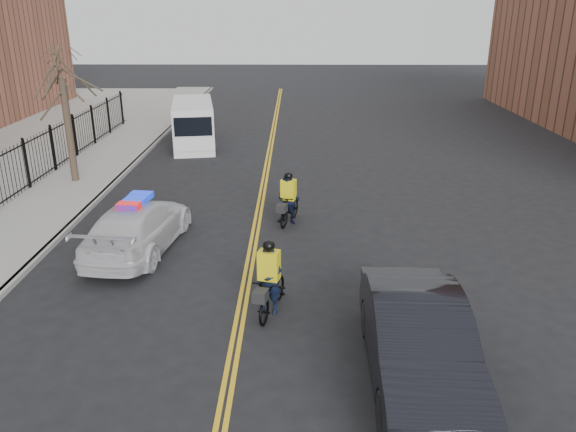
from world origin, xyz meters
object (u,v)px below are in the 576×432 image
(cyclist_near, at_px, (269,288))
(cargo_van, at_px, (193,125))
(dark_sedan, at_px, (418,343))
(cyclist_far, at_px, (288,203))
(police_cruiser, at_px, (138,226))

(cyclist_near, bearing_deg, cargo_van, 120.12)
(dark_sedan, distance_m, cyclist_near, 3.87)
(dark_sedan, relative_size, cyclist_far, 2.84)
(cargo_van, height_order, cyclist_far, cargo_van)
(cyclist_near, bearing_deg, cyclist_far, 101.02)
(dark_sedan, distance_m, cyclist_far, 8.69)
(cyclist_far, bearing_deg, police_cruiser, -134.14)
(police_cruiser, distance_m, cyclist_far, 4.88)
(cyclist_near, xyz_separation_m, cyclist_far, (0.38, 5.77, 0.06))
(dark_sedan, xyz_separation_m, cyclist_near, (-2.90, 2.55, -0.21))
(cargo_van, height_order, cyclist_near, cargo_van)
(police_cruiser, relative_size, dark_sedan, 1.02)
(dark_sedan, xyz_separation_m, cargo_van, (-7.47, 19.17, 0.25))
(police_cruiser, distance_m, cargo_van, 13.10)
(cyclist_far, bearing_deg, dark_sedan, -54.32)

